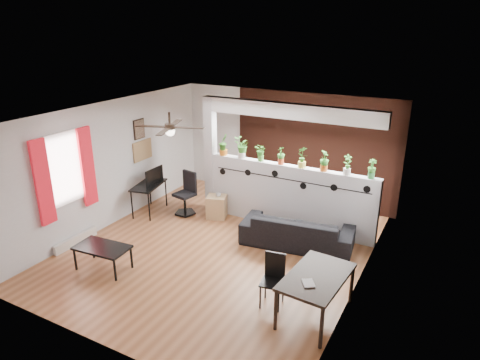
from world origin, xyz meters
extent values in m
cube|color=brown|center=(0.00, 0.00, -0.05)|extent=(6.30, 7.10, 0.10)
cube|color=#B7B7BA|center=(0.00, 3.02, 1.30)|extent=(6.30, 0.04, 2.90)
cube|color=#B7B7BA|center=(0.00, -3.02, 1.30)|extent=(6.30, 0.04, 2.90)
cube|color=#B7B7BA|center=(-2.62, 0.00, 1.30)|extent=(0.04, 7.10, 2.90)
cube|color=#B7B7BA|center=(2.62, 0.00, 1.30)|extent=(0.04, 7.10, 2.90)
cube|color=white|center=(0.00, 0.00, 2.65)|extent=(6.30, 7.10, 0.10)
cube|color=#BCBCC1|center=(0.80, 1.50, 0.68)|extent=(3.60, 0.18, 1.35)
cube|color=white|center=(0.80, 1.50, 2.45)|extent=(3.60, 0.18, 0.30)
cube|color=#BCBCC1|center=(-1.11, 1.50, 1.30)|extent=(0.22, 0.20, 2.60)
cube|color=brown|center=(0.80, 2.97, 1.30)|extent=(3.90, 0.05, 2.60)
cube|color=black|center=(0.80, 1.40, 1.08)|extent=(3.31, 0.01, 0.02)
cylinder|color=black|center=(-0.75, 1.40, 1.00)|extent=(0.14, 0.01, 0.14)
cylinder|color=black|center=(-0.13, 1.40, 1.08)|extent=(0.14, 0.01, 0.14)
cylinder|color=black|center=(0.49, 1.40, 1.16)|extent=(0.14, 0.01, 0.14)
cylinder|color=black|center=(1.11, 1.40, 1.00)|extent=(0.14, 0.01, 0.14)
cylinder|color=black|center=(1.73, 1.40, 1.08)|extent=(0.14, 0.01, 0.14)
cylinder|color=black|center=(2.35, 1.40, 1.16)|extent=(0.14, 0.01, 0.14)
cube|color=white|center=(-2.58, -1.20, 1.55)|extent=(0.02, 0.95, 1.25)
cube|color=white|center=(-2.57, -1.20, 1.55)|extent=(0.04, 1.05, 1.35)
cube|color=red|center=(-2.53, -1.70, 1.45)|extent=(0.06, 0.30, 1.55)
cube|color=red|center=(-2.53, -0.70, 1.45)|extent=(0.06, 0.30, 1.55)
cube|color=silver|center=(-2.54, -1.20, 0.09)|extent=(0.08, 1.00, 0.18)
cube|color=olive|center=(-2.58, 0.95, 1.35)|extent=(0.03, 0.60, 0.45)
cube|color=#8C7259|center=(-2.58, 0.90, 1.85)|extent=(0.03, 0.30, 0.40)
cube|color=black|center=(-2.58, 0.90, 1.85)|extent=(0.02, 0.34, 0.44)
cylinder|color=black|center=(-0.80, -0.30, 2.50)|extent=(0.04, 0.04, 0.20)
cylinder|color=black|center=(-0.80, -0.30, 2.35)|extent=(0.18, 0.18, 0.10)
sphere|color=white|center=(-0.80, -0.30, 2.26)|extent=(0.17, 0.17, 0.17)
cube|color=black|center=(-0.48, -0.18, 2.34)|extent=(0.55, 0.29, 0.01)
cube|color=black|center=(-0.92, 0.02, 2.34)|extent=(0.29, 0.55, 0.01)
cube|color=black|center=(-1.12, -0.42, 2.34)|extent=(0.55, 0.29, 0.01)
cube|color=black|center=(-0.68, -0.62, 2.34)|extent=(0.29, 0.55, 0.01)
cylinder|color=orange|center=(-0.78, 1.50, 1.41)|extent=(0.17, 0.17, 0.12)
imported|color=#205A19|center=(-0.78, 1.50, 1.63)|extent=(0.20, 0.25, 0.37)
cylinder|color=silver|center=(-0.33, 1.50, 1.41)|extent=(0.16, 0.16, 0.12)
imported|color=#205A19|center=(-0.33, 1.50, 1.62)|extent=(0.29, 0.29, 0.34)
cylinder|color=#489636|center=(0.12, 1.50, 1.41)|extent=(0.12, 0.12, 0.12)
imported|color=#205A19|center=(0.12, 1.50, 1.58)|extent=(0.20, 0.18, 0.26)
cylinder|color=#CF4821|center=(0.57, 1.50, 1.41)|extent=(0.12, 0.12, 0.12)
imported|color=#205A19|center=(0.57, 1.50, 1.58)|extent=(0.18, 0.21, 0.26)
cylinder|color=#E3D450|center=(1.03, 1.50, 1.41)|extent=(0.16, 0.16, 0.12)
imported|color=#205A19|center=(1.03, 1.50, 1.62)|extent=(0.28, 0.29, 0.34)
cylinder|color=#CF5C18|center=(1.48, 1.50, 1.41)|extent=(0.14, 0.14, 0.12)
imported|color=#205A19|center=(1.48, 1.50, 1.60)|extent=(0.21, 0.24, 0.30)
cylinder|color=white|center=(1.93, 1.50, 1.41)|extent=(0.14, 0.14, 0.12)
imported|color=#205A19|center=(1.93, 1.50, 1.60)|extent=(0.24, 0.23, 0.29)
cylinder|color=#2F833C|center=(2.38, 1.50, 1.41)|extent=(0.12, 0.12, 0.12)
imported|color=#205A19|center=(2.38, 1.50, 1.58)|extent=(0.21, 0.18, 0.27)
imported|color=black|center=(1.24, 0.82, 0.30)|extent=(2.10, 1.06, 0.59)
cube|color=tan|center=(-0.77, 1.16, 0.25)|extent=(0.51, 0.48, 0.50)
imported|color=gray|center=(-0.72, 1.16, 0.55)|extent=(0.14, 0.14, 0.09)
cube|color=black|center=(-2.25, 0.69, 0.66)|extent=(0.68, 1.02, 0.04)
cylinder|color=black|center=(-2.36, 0.22, 0.32)|extent=(0.03, 0.03, 0.64)
cylinder|color=black|center=(-1.96, 0.31, 0.32)|extent=(0.03, 0.03, 0.64)
cylinder|color=black|center=(-2.54, 1.06, 0.32)|extent=(0.03, 0.03, 0.64)
cylinder|color=black|center=(-2.14, 1.15, 0.32)|extent=(0.03, 0.03, 0.64)
imported|color=black|center=(-2.25, 0.84, 0.77)|extent=(0.33, 0.06, 0.19)
cylinder|color=black|center=(-1.48, 0.96, 0.04)|extent=(0.50, 0.50, 0.04)
cylinder|color=black|center=(-1.48, 0.96, 0.25)|extent=(0.06, 0.06, 0.42)
cube|color=black|center=(-1.48, 0.96, 0.48)|extent=(0.47, 0.47, 0.07)
cube|color=black|center=(-1.44, 1.14, 0.75)|extent=(0.39, 0.13, 0.46)
cube|color=black|center=(2.25, -1.07, 0.66)|extent=(0.86, 1.30, 0.04)
cylinder|color=black|center=(1.87, -1.62, 0.32)|extent=(0.05, 0.05, 0.64)
cylinder|color=black|center=(2.54, -1.68, 0.32)|extent=(0.05, 0.05, 0.64)
cylinder|color=black|center=(1.96, -0.46, 0.32)|extent=(0.05, 0.05, 0.64)
cylinder|color=black|center=(2.63, -0.52, 0.32)|extent=(0.05, 0.05, 0.64)
imported|color=gray|center=(2.15, -1.37, 0.69)|extent=(0.24, 0.26, 0.02)
cube|color=black|center=(1.59, -1.14, 0.40)|extent=(0.38, 0.38, 0.03)
cube|color=black|center=(1.57, -0.99, 0.62)|extent=(0.32, 0.08, 0.42)
cube|color=black|center=(1.48, -1.30, 0.20)|extent=(0.03, 0.03, 0.40)
cube|color=black|center=(1.75, -1.25, 0.20)|extent=(0.03, 0.03, 0.40)
cube|color=black|center=(1.43, -1.02, 0.41)|extent=(0.03, 0.03, 0.81)
cube|color=black|center=(1.71, -0.98, 0.41)|extent=(0.03, 0.03, 0.81)
cube|color=black|center=(-1.41, -1.58, 0.42)|extent=(0.98, 0.59, 0.04)
cylinder|color=black|center=(-1.82, -1.84, 0.20)|extent=(0.04, 0.04, 0.40)
cylinder|color=black|center=(-0.97, -1.77, 0.20)|extent=(0.04, 0.04, 0.40)
cylinder|color=black|center=(-1.86, -1.40, 0.20)|extent=(0.04, 0.04, 0.40)
cylinder|color=black|center=(-1.00, -1.33, 0.20)|extent=(0.04, 0.04, 0.40)
camera|label=1|loc=(3.76, -6.19, 4.05)|focal=32.00mm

